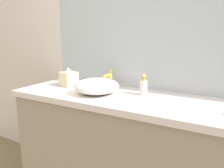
{
  "coord_description": "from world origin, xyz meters",
  "views": [
    {
      "loc": [
        0.59,
        -0.89,
        1.28
      ],
      "look_at": [
        -0.12,
        0.39,
        0.96
      ],
      "focal_mm": 34.66,
      "sensor_mm": 36.0,
      "label": 1
    }
  ],
  "objects": [
    {
      "name": "faucet",
      "position": [
        -0.24,
        0.57,
        0.96
      ],
      "size": [
        0.03,
        0.14,
        0.15
      ],
      "color": "gold",
      "rests_on": "vanity_counter"
    },
    {
      "name": "soap_dispenser",
      "position": [
        0.07,
        0.51,
        0.94
      ],
      "size": [
        0.05,
        0.05,
        0.15
      ],
      "color": "silver",
      "rests_on": "vanity_counter"
    },
    {
      "name": "bathroom_wall_rear",
      "position": [
        0.0,
        0.73,
        1.3
      ],
      "size": [
        6.0,
        0.06,
        2.6
      ],
      "primitive_type": "cube",
      "color": "silver",
      "rests_on": "ground"
    },
    {
      "name": "vanity_counter",
      "position": [
        0.0,
        0.41,
        0.44
      ],
      "size": [
        1.72,
        0.55,
        0.88
      ],
      "color": "gray",
      "rests_on": "ground"
    },
    {
      "name": "sink_basin",
      "position": [
        -0.24,
        0.39,
        0.93
      ],
      "size": [
        0.32,
        0.33,
        0.11
      ],
      "primitive_type": "ellipsoid",
      "color": "white",
      "rests_on": "vanity_counter"
    },
    {
      "name": "wall_mirror_panel",
      "position": [
        0.0,
        0.69,
        1.43
      ],
      "size": [
        1.63,
        0.01,
        1.1
      ],
      "primitive_type": "cube",
      "color": "#B2BCC6",
      "rests_on": "vanity_counter"
    },
    {
      "name": "tissue_box",
      "position": [
        -0.57,
        0.48,
        0.95
      ],
      "size": [
        0.14,
        0.14,
        0.16
      ],
      "color": "beige",
      "rests_on": "vanity_counter"
    }
  ]
}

